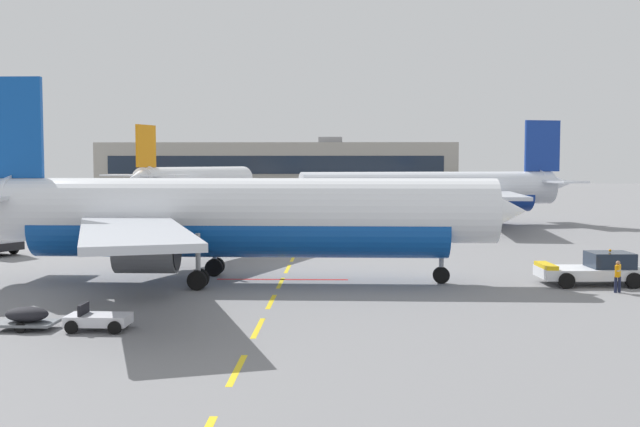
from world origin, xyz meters
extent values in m
plane|color=slate|center=(40.00, 40.00, 0.00)|extent=(400.00, 400.00, 0.00)
cube|color=yellow|center=(18.00, 1.78, 0.00)|extent=(0.24, 4.00, 0.01)
cube|color=yellow|center=(18.00, 8.41, 0.00)|extent=(0.24, 4.00, 0.01)
cube|color=yellow|center=(18.00, 14.60, 0.00)|extent=(0.24, 4.00, 0.01)
cube|color=yellow|center=(18.00, 20.68, 0.00)|extent=(0.24, 4.00, 0.01)
cube|color=yellow|center=(18.00, 26.61, 0.00)|extent=(0.24, 4.00, 0.01)
cube|color=yellow|center=(18.00, 32.33, 0.00)|extent=(0.24, 4.00, 0.01)
cube|color=yellow|center=(18.00, 38.60, 0.00)|extent=(0.24, 4.00, 0.01)
cube|color=yellow|center=(18.00, 44.70, 0.00)|extent=(0.24, 4.00, 0.01)
cube|color=yellow|center=(18.00, 51.19, 0.00)|extent=(0.24, 4.00, 0.01)
cube|color=yellow|center=(18.00, 57.55, 0.00)|extent=(0.24, 4.00, 0.01)
cube|color=yellow|center=(18.00, 64.59, 0.00)|extent=(0.24, 4.00, 0.01)
cube|color=yellow|center=(18.00, 70.73, 0.00)|extent=(0.24, 4.00, 0.01)
cube|color=yellow|center=(18.00, 78.12, 0.00)|extent=(0.24, 4.00, 0.01)
cube|color=yellow|center=(18.00, 83.69, 0.00)|extent=(0.24, 4.00, 0.01)
cube|color=#B21414|center=(18.00, 22.00, 0.00)|extent=(8.00, 0.40, 0.01)
cylinder|color=white|center=(15.58, 20.90, 4.30)|extent=(30.15, 4.25, 3.80)
cylinder|color=#0F479E|center=(15.58, 20.90, 3.26)|extent=(24.55, 3.86, 3.50)
cone|color=white|center=(30.63, 20.67, 4.30)|extent=(3.56, 3.78, 3.72)
cube|color=#192333|center=(29.58, 20.69, 4.97)|extent=(1.64, 2.87, 0.60)
cube|color=#0F479E|center=(1.58, 21.10, 9.20)|extent=(4.40, 0.43, 6.00)
cube|color=white|center=(0.93, 24.31, 5.06)|extent=(3.30, 6.45, 0.24)
cube|color=#B7BCC6|center=(11.73, 29.45, 3.83)|extent=(10.36, 17.61, 0.36)
cube|color=#B7BCC6|center=(11.48, 12.46, 3.83)|extent=(9.93, 17.65, 0.36)
cylinder|color=#4C4F54|center=(11.54, 26.46, 2.38)|extent=(3.23, 2.15, 2.10)
cylinder|color=black|center=(13.14, 26.43, 2.38)|extent=(0.15, 1.79, 1.79)
cylinder|color=#4C4F54|center=(11.38, 15.46, 2.38)|extent=(3.23, 2.15, 2.10)
cylinder|color=black|center=(12.98, 15.43, 2.38)|extent=(0.15, 1.79, 1.79)
cylinder|color=gray|center=(27.48, 20.72, 1.83)|extent=(0.28, 0.28, 2.67)
cylinder|color=black|center=(27.48, 20.72, 0.50)|extent=(0.99, 0.29, 0.99)
cylinder|color=gray|center=(13.62, 23.52, 1.86)|extent=(0.28, 0.28, 2.61)
cylinder|color=black|center=(13.63, 23.87, 0.55)|extent=(1.11, 0.37, 1.10)
cylinder|color=black|center=(13.62, 23.17, 0.55)|extent=(1.11, 0.37, 1.10)
cylinder|color=gray|center=(13.54, 18.33, 1.86)|extent=(0.28, 0.28, 2.61)
cylinder|color=black|center=(13.55, 18.68, 0.55)|extent=(1.11, 0.37, 1.10)
cylinder|color=black|center=(13.54, 17.98, 0.55)|extent=(1.11, 0.37, 1.10)
cube|color=silver|center=(36.18, 20.59, 0.70)|extent=(6.11, 3.04, 0.60)
cube|color=#192333|center=(37.26, 20.63, 1.45)|extent=(2.48, 2.22, 0.90)
cube|color=yellow|center=(33.54, 20.48, 1.12)|extent=(0.80, 2.55, 0.24)
sphere|color=orange|center=(37.26, 20.63, 2.00)|extent=(0.16, 0.16, 0.16)
cylinder|color=black|center=(34.32, 19.11, 0.45)|extent=(0.92, 0.44, 0.90)
cylinder|color=black|center=(34.20, 21.91, 0.45)|extent=(0.92, 0.44, 0.90)
cylinder|color=black|center=(38.16, 19.27, 0.45)|extent=(0.92, 0.44, 0.90)
cylinder|color=black|center=(38.04, 22.06, 0.45)|extent=(0.92, 0.44, 0.90)
cylinder|color=white|center=(-2.03, 101.13, 4.47)|extent=(14.74, 30.68, 3.95)
cylinder|color=orange|center=(-2.03, 101.13, 3.38)|extent=(12.39, 25.12, 3.64)
cone|color=white|center=(3.49, 115.78, 4.47)|extent=(4.91, 4.77, 3.87)
cone|color=white|center=(-7.80, 85.81, 4.96)|extent=(4.68, 5.27, 3.36)
cube|color=#192333|center=(3.11, 114.75, 5.16)|extent=(3.36, 2.60, 0.62)
cube|color=orange|center=(-7.16, 87.51, 9.57)|extent=(1.96, 4.41, 6.24)
cube|color=white|center=(-10.53, 88.00, 5.26)|extent=(7.40, 5.46, 0.25)
cube|color=white|center=(-4.30, 85.66, 5.26)|extent=(7.40, 5.46, 0.25)
cube|color=#B7BCC6|center=(-11.75, 100.38, 3.98)|extent=(16.76, 15.18, 0.37)
cube|color=#B7BCC6|center=(4.79, 94.15, 3.98)|extent=(17.79, 5.41, 0.37)
cylinder|color=#4C4F54|center=(-8.89, 99.14, 2.47)|extent=(3.22, 3.88, 2.18)
cylinder|color=black|center=(-8.30, 100.69, 2.47)|extent=(1.78, 0.77, 1.86)
cylinder|color=#4C4F54|center=(1.81, 95.10, 2.47)|extent=(3.22, 3.88, 2.18)
cylinder|color=black|center=(2.40, 96.66, 2.47)|extent=(1.78, 0.77, 1.86)
cylinder|color=gray|center=(2.34, 112.71, 1.90)|extent=(0.29, 0.29, 2.77)
cylinder|color=black|center=(2.34, 112.71, 0.51)|extent=(0.64, 1.07, 1.03)
cylinder|color=gray|center=(-5.29, 100.14, 1.93)|extent=(0.29, 0.29, 2.71)
cylinder|color=black|center=(-5.63, 100.27, 0.57)|extent=(0.74, 1.20, 1.14)
cylinder|color=black|center=(-4.95, 100.01, 0.57)|extent=(0.74, 1.20, 1.14)
cylinder|color=gray|center=(-0.23, 98.23, 1.93)|extent=(0.29, 0.29, 2.71)
cylinder|color=black|center=(-0.57, 98.36, 0.57)|extent=(0.74, 1.20, 1.14)
cylinder|color=black|center=(0.11, 98.10, 0.57)|extent=(0.74, 1.20, 1.14)
cylinder|color=silver|center=(31.61, 61.73, 4.24)|extent=(29.64, 11.10, 3.74)
cylinder|color=navy|center=(31.61, 61.73, 3.21)|extent=(24.22, 9.42, 3.44)
cone|color=silver|center=(17.27, 57.99, 4.24)|extent=(4.26, 4.42, 3.67)
cone|color=silver|center=(46.63, 65.64, 4.70)|extent=(4.81, 4.12, 3.18)
cube|color=#192333|center=(18.27, 58.25, 4.89)|extent=(2.23, 3.11, 0.59)
cube|color=navy|center=(44.96, 65.21, 9.06)|extent=(4.28, 1.44, 5.91)
cube|color=silver|center=(46.42, 62.33, 4.98)|extent=(4.64, 6.90, 0.24)
cube|color=silver|center=(44.83, 68.43, 4.98)|extent=(4.64, 6.90, 0.24)
cube|color=#B7BCC6|center=(37.51, 54.61, 3.77)|extent=(6.08, 17.08, 0.35)
cube|color=#B7BCC6|center=(33.29, 70.82, 3.77)|extent=(13.27, 16.54, 0.35)
cylinder|color=#4C4F54|center=(36.91, 57.51, 2.34)|extent=(3.57, 2.80, 2.07)
cylinder|color=black|center=(35.39, 57.11, 2.34)|extent=(0.56, 1.73, 1.76)
cylinder|color=#4C4F54|center=(34.18, 67.99, 2.34)|extent=(3.57, 2.80, 2.07)
cylinder|color=black|center=(32.65, 67.60, 2.34)|extent=(0.56, 1.73, 1.76)
cylinder|color=gray|center=(20.27, 58.77, 1.80)|extent=(0.28, 0.28, 2.63)
cylinder|color=black|center=(20.27, 58.77, 0.49)|extent=(1.01, 0.51, 0.98)
cylinder|color=gray|center=(34.17, 59.75, 1.83)|extent=(0.28, 0.28, 2.57)
cylinder|color=black|center=(34.25, 59.41, 0.54)|extent=(1.14, 0.61, 1.08)
cylinder|color=black|center=(34.08, 60.08, 0.54)|extent=(1.14, 0.61, 1.08)
cylinder|color=gray|center=(32.87, 64.70, 1.83)|extent=(0.28, 0.28, 2.57)
cylinder|color=black|center=(32.96, 64.37, 0.54)|extent=(1.14, 0.61, 1.08)
cylinder|color=black|center=(32.79, 65.04, 0.54)|extent=(1.14, 0.61, 1.08)
cube|color=black|center=(-0.81, 41.93, 0.74)|extent=(4.74, 7.40, 0.60)
cube|color=maroon|center=(0.02, 39.77, 1.59)|extent=(3.00, 3.05, 1.10)
cube|color=#192333|center=(0.43, 38.70, 1.69)|extent=(1.81, 0.74, 0.64)
cube|color=silver|center=(-1.16, 42.84, 2.09)|extent=(3.94, 5.30, 2.10)
cylinder|color=black|center=(1.11, 40.26, 0.48)|extent=(0.60, 1.00, 0.96)
cylinder|color=black|center=(-1.13, 39.41, 0.48)|extent=(0.60, 1.00, 0.96)
cylinder|color=black|center=(-0.49, 44.45, 0.48)|extent=(0.60, 1.00, 0.96)
cylinder|color=black|center=(-2.73, 43.59, 0.48)|extent=(0.60, 1.00, 0.96)
cylinder|color=black|center=(-3.95, 34.31, 0.48)|extent=(0.98, 0.68, 0.96)
cube|color=silver|center=(11.29, 7.76, 0.46)|extent=(2.63, 1.45, 0.44)
cube|color=black|center=(10.64, 7.77, 0.86)|extent=(0.14, 1.12, 0.56)
cylinder|color=black|center=(12.21, 8.44, 0.28)|extent=(0.56, 0.19, 0.56)
cylinder|color=black|center=(12.18, 7.04, 0.28)|extent=(0.56, 0.19, 0.56)
cylinder|color=black|center=(10.39, 8.48, 0.28)|extent=(0.56, 0.19, 0.56)
cylinder|color=black|center=(10.36, 7.08, 0.28)|extent=(0.56, 0.19, 0.56)
cube|color=slate|center=(8.19, 7.82, 0.28)|extent=(2.43, 1.55, 0.12)
ellipsoid|color=black|center=(8.19, 7.82, 0.66)|extent=(1.85, 1.24, 0.64)
cylinder|color=black|center=(8.20, 8.49, 0.22)|extent=(0.44, 0.15, 0.44)
cylinder|color=black|center=(8.18, 7.15, 0.22)|extent=(0.44, 0.15, 0.44)
cylinder|color=#191E38|center=(36.84, 17.87, 0.44)|extent=(0.16, 0.16, 0.87)
cylinder|color=#191E38|center=(36.61, 17.80, 0.44)|extent=(0.16, 0.16, 0.87)
cube|color=orange|center=(36.72, 17.83, 1.20)|extent=(0.45, 0.55, 0.65)
cube|color=silver|center=(36.72, 17.83, 1.23)|extent=(0.47, 0.56, 0.06)
sphere|color=#8C664C|center=(36.72, 17.83, 1.64)|extent=(0.24, 0.24, 0.24)
cylinder|color=orange|center=(36.92, 18.07, 1.23)|extent=(0.09, 0.09, 0.59)
cylinder|color=orange|center=(36.53, 17.60, 1.23)|extent=(0.09, 0.09, 0.59)
cube|color=#9E998E|center=(5.71, 169.85, 6.02)|extent=(87.89, 23.54, 12.03)
cube|color=#192333|center=(5.71, 158.02, 6.62)|extent=(80.86, 0.12, 4.33)
cube|color=gray|center=(18.90, 169.85, 12.83)|extent=(6.00, 5.00, 1.60)
camera|label=1|loc=(21.55, -23.73, 7.10)|focal=42.58mm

